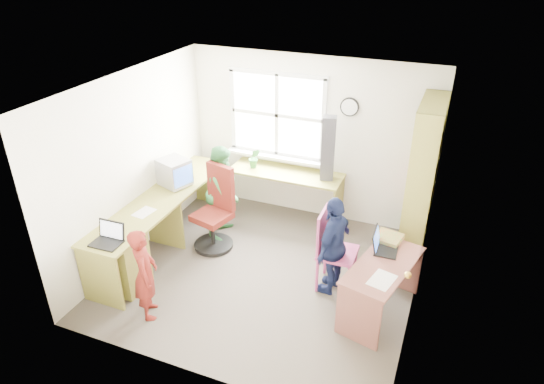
% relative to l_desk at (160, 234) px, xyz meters
% --- Properties ---
extents(room, '(3.64, 3.44, 2.44)m').
position_rel_l_desk_xyz_m(room, '(1.32, 0.38, 0.76)').
color(room, '#433C34').
rests_on(room, ground).
extents(l_desk, '(2.38, 2.95, 0.75)m').
position_rel_l_desk_xyz_m(l_desk, '(0.00, 0.00, 0.00)').
color(l_desk, olive).
rests_on(l_desk, ground).
extents(right_desk, '(0.78, 1.24, 0.66)m').
position_rel_l_desk_xyz_m(right_desk, '(2.77, 0.12, 0.02)').
color(right_desk, brown).
rests_on(right_desk, ground).
extents(bookshelf, '(0.30, 1.02, 2.10)m').
position_rel_l_desk_xyz_m(bookshelf, '(2.96, 1.47, 0.55)').
color(bookshelf, olive).
rests_on(bookshelf, ground).
extents(swivel_chair, '(0.65, 0.65, 1.15)m').
position_rel_l_desk_xyz_m(swivel_chair, '(0.44, 0.67, 0.04)').
color(swivel_chair, black).
rests_on(swivel_chair, ground).
extents(wooden_chair, '(0.45, 0.45, 1.01)m').
position_rel_l_desk_xyz_m(wooden_chair, '(2.12, 0.40, 0.09)').
color(wooden_chair, '#C1407D').
rests_on(wooden_chair, ground).
extents(crt_monitor, '(0.48, 0.45, 0.38)m').
position_rel_l_desk_xyz_m(crt_monitor, '(-0.21, 0.75, 0.49)').
color(crt_monitor, '#97979B').
rests_on(crt_monitor, l_desk).
extents(laptop_left, '(0.34, 0.28, 0.23)m').
position_rel_l_desk_xyz_m(laptop_left, '(-0.16, -0.73, 0.35)').
color(laptop_left, black).
rests_on(laptop_left, l_desk).
extents(laptop_right, '(0.29, 0.35, 0.23)m').
position_rel_l_desk_xyz_m(laptop_right, '(2.70, 0.40, 0.26)').
color(laptop_right, black).
rests_on(laptop_right, right_desk).
extents(speaker_a, '(0.08, 0.08, 0.16)m').
position_rel_l_desk_xyz_m(speaker_a, '(-0.15, 0.61, 0.38)').
color(speaker_a, black).
rests_on(speaker_a, l_desk).
extents(speaker_b, '(0.10, 0.10, 0.17)m').
position_rel_l_desk_xyz_m(speaker_b, '(-0.17, 1.06, 0.38)').
color(speaker_b, black).
rests_on(speaker_b, l_desk).
extents(cd_tower, '(0.21, 0.20, 0.92)m').
position_rel_l_desk_xyz_m(cd_tower, '(1.66, 1.72, 0.75)').
color(cd_tower, black).
rests_on(cd_tower, l_desk).
extents(game_box, '(0.34, 0.34, 0.06)m').
position_rel_l_desk_xyz_m(game_box, '(2.73, 0.61, 0.23)').
color(game_box, red).
rests_on(game_box, right_desk).
extents(paper_a, '(0.22, 0.29, 0.00)m').
position_rel_l_desk_xyz_m(paper_a, '(-0.17, -0.04, 0.30)').
color(paper_a, silver).
rests_on(paper_a, l_desk).
extents(paper_b, '(0.29, 0.36, 0.00)m').
position_rel_l_desk_xyz_m(paper_b, '(2.80, -0.15, 0.21)').
color(paper_b, silver).
rests_on(paper_b, right_desk).
extents(potted_plant, '(0.20, 0.18, 0.30)m').
position_rel_l_desk_xyz_m(potted_plant, '(0.57, 1.68, 0.45)').
color(potted_plant, '#2B6D30').
rests_on(potted_plant, l_desk).
extents(person_red, '(0.44, 0.48, 1.10)m').
position_rel_l_desk_xyz_m(person_red, '(0.38, -0.86, 0.09)').
color(person_red, maroon).
rests_on(person_red, ground).
extents(person_green, '(0.55, 0.68, 1.33)m').
position_rel_l_desk_xyz_m(person_green, '(0.41, 0.98, 0.21)').
color(person_green, '#30793A').
rests_on(person_green, ground).
extents(person_navy, '(0.43, 0.77, 1.25)m').
position_rel_l_desk_xyz_m(person_navy, '(2.16, 0.32, 0.17)').
color(person_navy, '#161F47').
rests_on(person_navy, ground).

